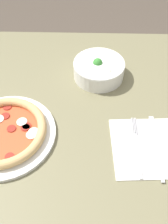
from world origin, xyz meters
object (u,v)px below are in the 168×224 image
bowl (99,69)px  fork (137,146)px  knife (157,149)px  pizza (4,132)px

bowl → fork: size_ratio=0.89×
fork → bowl: bearing=19.6°
bowl → knife: bearing=-62.4°
bowl → knife: size_ratio=0.82×
bowl → fork: bowl is taller
bowl → fork: (0.10, -0.30, -0.03)m
bowl → pizza: bearing=-135.9°
pizza → knife: bearing=-5.1°
fork → knife: same height
pizza → knife: size_ratio=1.37×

